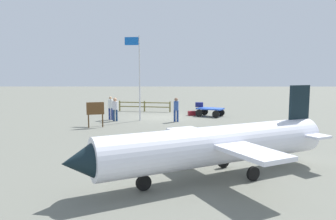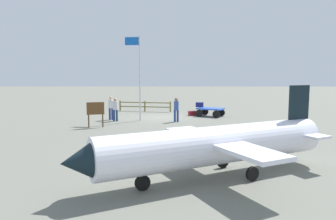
# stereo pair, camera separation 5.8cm
# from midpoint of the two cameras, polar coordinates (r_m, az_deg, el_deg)

# --- Properties ---
(ground_plane) EXTENTS (120.00, 120.00, 0.00)m
(ground_plane) POSITION_cam_midpoint_polar(r_m,az_deg,el_deg) (23.41, -1.24, -1.32)
(ground_plane) COLOR slate
(luggage_cart) EXTENTS (2.28, 2.03, 0.65)m
(luggage_cart) POSITION_cam_midpoint_polar(r_m,az_deg,el_deg) (24.02, 7.61, -0.05)
(luggage_cart) COLOR blue
(luggage_cart) RESTS_ON ground
(suitcase_navy) EXTENTS (0.62, 0.35, 0.36)m
(suitcase_navy) POSITION_cam_midpoint_polar(r_m,az_deg,el_deg) (24.68, 5.67, 0.99)
(suitcase_navy) COLOR navy
(suitcase_navy) RESTS_ON luggage_cart
(suitcase_dark) EXTENTS (0.69, 0.52, 0.35)m
(suitcase_dark) POSITION_cam_midpoint_polar(r_m,az_deg,el_deg) (24.44, 4.37, -0.60)
(suitcase_dark) COLOR maroon
(suitcase_dark) RESTS_ON ground
(worker_lead) EXTENTS (0.37, 0.37, 1.64)m
(worker_lead) POSITION_cam_midpoint_polar(r_m,az_deg,el_deg) (21.01, 1.42, 0.39)
(worker_lead) COLOR navy
(worker_lead) RESTS_ON ground
(worker_trailing) EXTENTS (0.41, 0.41, 1.62)m
(worker_trailing) POSITION_cam_midpoint_polar(r_m,az_deg,el_deg) (21.63, -9.75, 0.50)
(worker_trailing) COLOR navy
(worker_trailing) RESTS_ON ground
(worker_supervisor) EXTENTS (0.45, 0.45, 1.66)m
(worker_supervisor) POSITION_cam_midpoint_polar(r_m,az_deg,el_deg) (22.32, -10.54, 0.70)
(worker_supervisor) COLOR navy
(worker_supervisor) RESTS_ON ground
(airplane_near) EXTENTS (8.29, 5.29, 2.82)m
(airplane_near) POSITION_cam_midpoint_polar(r_m,az_deg,el_deg) (9.63, 7.68, -6.45)
(airplane_near) COLOR white
(airplane_near) RESTS_ON ground
(flagpole) EXTENTS (1.04, 0.11, 5.82)m
(flagpole) POSITION_cam_midpoint_polar(r_m,az_deg,el_deg) (21.57, -5.60, 7.13)
(flagpole) COLOR silver
(flagpole) RESTS_ON ground
(signboard) EXTENTS (1.01, 0.37, 1.54)m
(signboard) POSITION_cam_midpoint_polar(r_m,az_deg,el_deg) (19.25, -13.25, -0.12)
(signboard) COLOR #4C3319
(signboard) RESTS_ON ground
(wooden_fence) EXTENTS (4.55, 0.95, 0.91)m
(wooden_fence) POSITION_cam_midpoint_polar(r_m,az_deg,el_deg) (27.05, -4.40, 0.86)
(wooden_fence) COLOR brown
(wooden_fence) RESTS_ON ground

